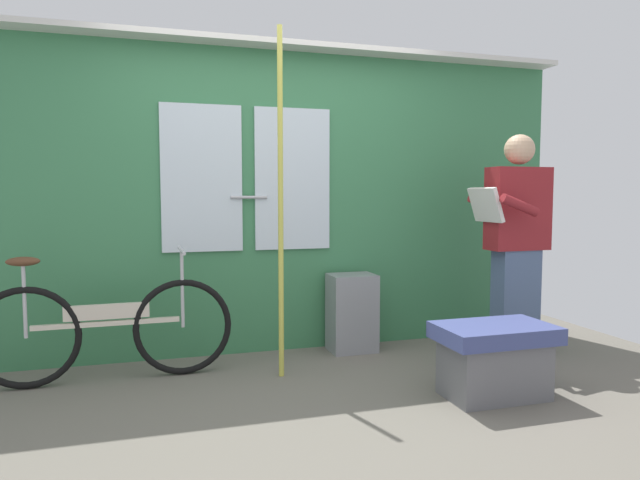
# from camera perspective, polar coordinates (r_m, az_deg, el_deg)

# --- Properties ---
(ground_plane) EXTENTS (5.89, 3.99, 0.04)m
(ground_plane) POSITION_cam_1_polar(r_m,az_deg,el_deg) (3.56, -0.45, -16.16)
(ground_plane) COLOR #666056
(train_door_wall) EXTENTS (4.89, 0.28, 2.39)m
(train_door_wall) POSITION_cam_1_polar(r_m,az_deg,el_deg) (4.48, -4.85, 4.62)
(train_door_wall) COLOR #387A4C
(train_door_wall) RESTS_ON ground_plane
(bicycle_near_door) EXTENTS (1.64, 0.44, 0.87)m
(bicycle_near_door) POSITION_cam_1_polar(r_m,az_deg,el_deg) (4.04, -20.70, -8.34)
(bicycle_near_door) COLOR black
(bicycle_near_door) RESTS_ON ground_plane
(passenger_reading_newspaper) EXTENTS (0.57, 0.49, 1.69)m
(passenger_reading_newspaper) POSITION_cam_1_polar(r_m,az_deg,el_deg) (4.52, 19.09, -0.09)
(passenger_reading_newspaper) COLOR slate
(passenger_reading_newspaper) RESTS_ON ground_plane
(trash_bin_by_wall) EXTENTS (0.36, 0.28, 0.61)m
(trash_bin_by_wall) POSITION_cam_1_polar(r_m,az_deg,el_deg) (4.54, 3.23, -7.30)
(trash_bin_by_wall) COLOR gray
(trash_bin_by_wall) RESTS_ON ground_plane
(handrail_pole) EXTENTS (0.04, 0.04, 2.35)m
(handrail_pole) POSITION_cam_1_polar(r_m,az_deg,el_deg) (3.81, -3.98, 3.57)
(handrail_pole) COLOR #C6C14C
(handrail_pole) RESTS_ON ground_plane
(bench_seat_corner) EXTENTS (0.70, 0.44, 0.45)m
(bench_seat_corner) POSITION_cam_1_polar(r_m,az_deg,el_deg) (3.70, 17.11, -11.32)
(bench_seat_corner) COLOR #3D477F
(bench_seat_corner) RESTS_ON ground_plane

